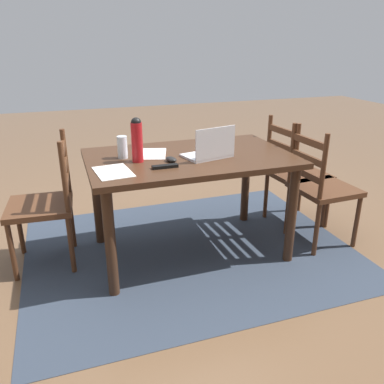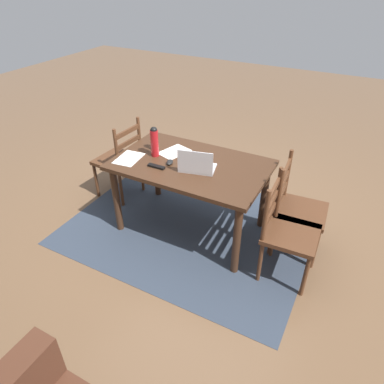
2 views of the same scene
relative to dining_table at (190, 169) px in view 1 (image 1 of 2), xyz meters
The scene contains 13 objects.
ground_plane 0.67m from the dining_table, ahead, with size 14.00×14.00×0.00m, color brown.
area_rug 0.67m from the dining_table, ahead, with size 2.46×1.93×0.01m, color #333D4C.
dining_table is the anchor object (origin of this frame).
chair_left_near 1.05m from the dining_table, behind, with size 0.47×0.47×0.95m.
chair_right_near 1.05m from the dining_table, ahead, with size 0.47×0.47×0.95m.
chair_left_far 1.05m from the dining_table, 169.81° to the left, with size 0.46×0.46×0.95m.
laptop 0.22m from the dining_table, 138.15° to the left, with size 0.36×0.29×0.23m.
water_bottle 0.46m from the dining_table, ahead, with size 0.08×0.08×0.30m.
drinking_glass 0.51m from the dining_table, 11.34° to the right, with size 0.07×0.07×0.16m, color silver.
computer_mouse 0.23m from the dining_table, 31.27° to the left, with size 0.06×0.10×0.03m, color black.
tv_remote 0.35m from the dining_table, 42.09° to the left, with size 0.04×0.17×0.02m, color black.
paper_stack_left 0.62m from the dining_table, 18.95° to the left, with size 0.21×0.30×0.00m, color white.
paper_stack_right 0.30m from the dining_table, 26.63° to the right, with size 0.21×0.30×0.00m, color white.
Camera 1 is at (0.86, 2.57, 1.56)m, focal length 36.76 mm.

